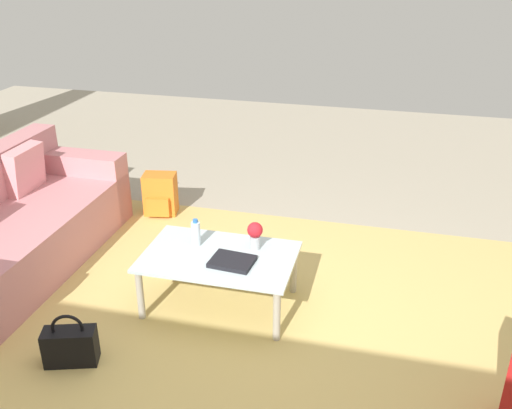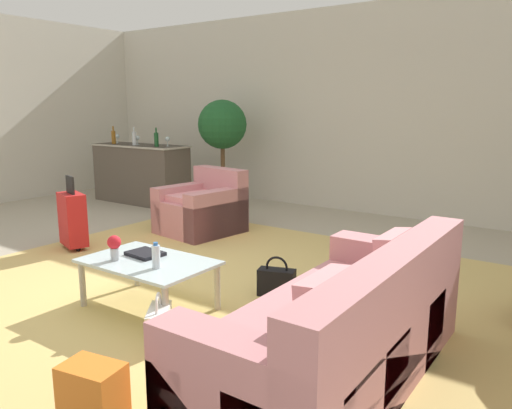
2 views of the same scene
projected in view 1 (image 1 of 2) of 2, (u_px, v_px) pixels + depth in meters
ground_plane at (257, 358)px, 3.59m from camera, size 12.00×12.00×0.00m
area_rug at (156, 363)px, 3.54m from camera, size 5.20×4.40×0.01m
couch at (6, 233)px, 4.47m from camera, size 0.91×2.15×0.85m
coffee_table at (219, 261)px, 3.96m from camera, size 1.05×0.68×0.41m
water_bottle at (196, 233)px, 4.03m from camera, size 0.06×0.06×0.20m
coffee_table_book at (232, 261)px, 3.84m from camera, size 0.30×0.25×0.03m
flower_vase at (255, 233)px, 3.97m from camera, size 0.11×0.11×0.21m
handbag_black at (70, 346)px, 3.50m from camera, size 0.35×0.23×0.36m
handbag_white at (175, 255)px, 4.49m from camera, size 0.30×0.34×0.36m
backpack_orange at (160, 195)px, 5.39m from camera, size 0.33×0.29×0.40m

